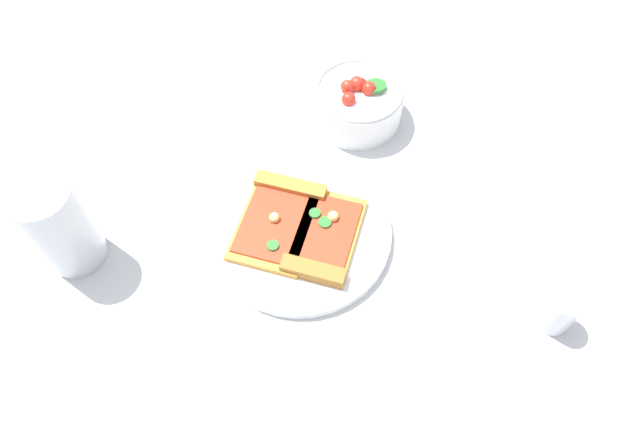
# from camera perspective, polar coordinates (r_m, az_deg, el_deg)

# --- Properties ---
(ground_plane) EXTENTS (2.40, 2.40, 0.00)m
(ground_plane) POSITION_cam_1_polar(r_m,az_deg,el_deg) (0.73, -2.97, -2.99)
(ground_plane) COLOR silver
(ground_plane) RESTS_ON ground
(plate) EXTENTS (0.23, 0.23, 0.01)m
(plate) POSITION_cam_1_polar(r_m,az_deg,el_deg) (0.72, -1.72, -2.09)
(plate) COLOR white
(plate) RESTS_ON ground_plane
(pizza_slice_near) EXTENTS (0.16, 0.15, 0.02)m
(pizza_slice_near) POSITION_cam_1_polar(r_m,az_deg,el_deg) (0.72, -3.96, -0.18)
(pizza_slice_near) COLOR gold
(pizza_slice_near) RESTS_ON plate
(pizza_slice_far) EXTENTS (0.15, 0.13, 0.02)m
(pizza_slice_far) POSITION_cam_1_polar(r_m,az_deg,el_deg) (0.70, 0.30, -2.78)
(pizza_slice_far) COLOR gold
(pizza_slice_far) RESTS_ON plate
(salad_bowl) EXTENTS (0.13, 0.13, 0.07)m
(salad_bowl) POSITION_cam_1_polar(r_m,az_deg,el_deg) (0.83, 3.73, 11.03)
(salad_bowl) COLOR white
(salad_bowl) RESTS_ON ground_plane
(soda_glass) EXTENTS (0.07, 0.07, 0.13)m
(soda_glass) POSITION_cam_1_polar(r_m,az_deg,el_deg) (0.73, -24.22, -1.40)
(soda_glass) COLOR silver
(soda_glass) RESTS_ON ground_plane
(pepper_shaker) EXTENTS (0.04, 0.04, 0.07)m
(pepper_shaker) POSITION_cam_1_polar(r_m,az_deg,el_deg) (0.70, 22.79, -8.77)
(pepper_shaker) COLOR silver
(pepper_shaker) RESTS_ON ground_plane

